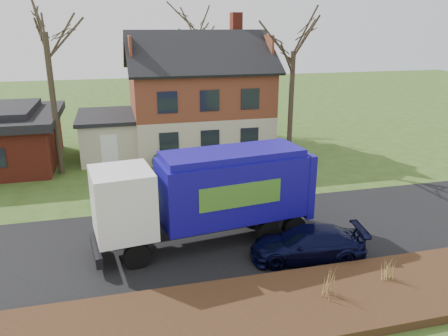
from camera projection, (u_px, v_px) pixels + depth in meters
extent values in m
plane|color=#334D19|center=(217.00, 238.00, 18.12)|extent=(120.00, 120.00, 0.00)
cube|color=black|center=(217.00, 237.00, 18.11)|extent=(80.00, 7.00, 0.02)
cube|color=#301E10|center=(258.00, 311.00, 13.19)|extent=(80.00, 3.50, 0.30)
cube|color=beige|center=(199.00, 129.00, 31.06)|extent=(9.00, 7.50, 2.70)
cube|color=maroon|center=(198.00, 91.00, 30.21)|extent=(9.00, 7.50, 2.80)
cube|color=maroon|center=(236.00, 24.00, 30.48)|extent=(0.70, 0.90, 1.60)
cube|color=beige|center=(109.00, 137.00, 29.16)|extent=(3.50, 5.50, 2.60)
cube|color=black|center=(107.00, 116.00, 28.71)|extent=(3.90, 5.90, 0.24)
cylinder|color=black|center=(137.00, 256.00, 15.73)|extent=(0.99, 0.44, 0.96)
cylinder|color=black|center=(128.00, 233.00, 17.44)|extent=(0.99, 0.44, 0.96)
cylinder|color=black|center=(268.00, 232.00, 17.58)|extent=(0.99, 0.44, 0.96)
cylinder|color=black|center=(248.00, 213.00, 19.29)|extent=(0.99, 0.44, 0.96)
cylinder|color=black|center=(294.00, 227.00, 18.00)|extent=(0.99, 0.44, 0.96)
cylinder|color=black|center=(272.00, 209.00, 19.71)|extent=(0.99, 0.44, 0.96)
cube|color=black|center=(212.00, 223.00, 17.63)|extent=(8.03, 2.11, 0.32)
cube|color=white|center=(123.00, 202.00, 15.96)|extent=(2.40, 2.56, 2.50)
cube|color=black|center=(94.00, 203.00, 15.56)|extent=(0.33, 2.03, 0.83)
cube|color=black|center=(96.00, 250.00, 16.11)|extent=(0.52, 2.32, 0.42)
cube|color=#140B87|center=(232.00, 187.00, 17.49)|extent=(6.07, 3.03, 2.50)
cube|color=#140B87|center=(233.00, 154.00, 17.06)|extent=(5.76, 2.72, 0.28)
cube|color=#140B87|center=(297.00, 180.00, 18.57)|extent=(0.62, 2.38, 2.68)
cube|color=#447C28|center=(241.00, 195.00, 16.37)|extent=(3.31, 0.46, 0.92)
cube|color=#447C28|center=(219.00, 176.00, 18.45)|extent=(3.31, 0.46, 0.92)
imported|color=#B3B6BB|center=(193.00, 187.00, 21.65)|extent=(4.91, 2.91, 1.53)
imported|color=black|center=(307.00, 244.00, 16.30)|extent=(4.51, 2.39, 1.24)
cylinder|color=#3A3223|center=(54.00, 106.00, 24.85)|extent=(0.34, 0.34, 8.06)
cylinder|color=#392D22|center=(291.00, 108.00, 27.33)|extent=(0.32, 0.32, 6.92)
cylinder|color=#433928|center=(197.00, 79.00, 37.50)|extent=(0.31, 0.31, 8.11)
cone|color=#A47E48|center=(329.00, 283.00, 13.56)|extent=(0.04, 0.04, 0.94)
cone|color=#A47E48|center=(324.00, 283.00, 13.52)|extent=(0.04, 0.04, 0.94)
cone|color=#A47E48|center=(333.00, 282.00, 13.59)|extent=(0.04, 0.04, 0.94)
cone|color=#A47E48|center=(327.00, 281.00, 13.67)|extent=(0.04, 0.04, 0.94)
cone|color=#A47E48|center=(330.00, 285.00, 13.45)|extent=(0.04, 0.04, 0.94)
cone|color=tan|center=(387.00, 268.00, 14.50)|extent=(0.04, 0.04, 0.79)
cone|color=tan|center=(383.00, 269.00, 14.47)|extent=(0.04, 0.04, 0.79)
cone|color=tan|center=(390.00, 268.00, 14.54)|extent=(0.04, 0.04, 0.79)
cone|color=tan|center=(385.00, 267.00, 14.61)|extent=(0.04, 0.04, 0.79)
cone|color=tan|center=(389.00, 270.00, 14.40)|extent=(0.04, 0.04, 0.79)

